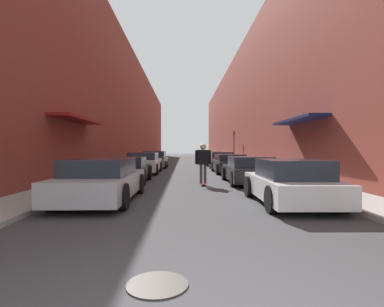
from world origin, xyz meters
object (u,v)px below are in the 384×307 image
object	(u,v)px
parked_car_right_0	(290,183)
traffic_light	(234,143)
manhole_cover	(157,285)
skateboarder	(203,160)
parked_car_left_0	(102,180)
parked_car_left_3	(155,160)
parked_car_right_3	(220,160)
parked_car_right_2	(229,164)
parked_car_right_1	(249,170)
parked_car_left_1	(127,170)
parked_car_right_4	(212,158)
parked_car_left_2	(144,163)

from	to	relation	value
parked_car_right_0	traffic_light	xyz separation A→B (m)	(2.29, 22.89, 1.57)
manhole_cover	skateboarder	bearing A→B (deg)	83.14
parked_car_left_0	parked_car_left_3	world-z (taller)	parked_car_left_3
parked_car_left_0	parked_car_right_3	xyz separation A→B (m)	(5.45, 15.99, 0.01)
manhole_cover	parked_car_right_2	bearing A→B (deg)	78.49
parked_car_right_1	parked_car_left_1	bearing A→B (deg)	175.93
manhole_cover	traffic_light	size ratio (longest dim) A/B	0.21
skateboarder	manhole_cover	distance (m)	9.33
parked_car_left_3	parked_car_right_0	distance (m)	17.15
skateboarder	parked_car_left_0	bearing A→B (deg)	-130.72
parked_car_right_4	manhole_cover	xyz separation A→B (m)	(-3.24, -27.29, -0.61)
parked_car_right_0	parked_car_right_2	bearing A→B (deg)	90.20
parked_car_right_1	skateboarder	xyz separation A→B (m)	(-2.12, -0.77, 0.49)
parked_car_left_0	parked_car_left_1	bearing A→B (deg)	92.09
parked_car_left_3	parked_car_right_2	world-z (taller)	parked_car_left_3
parked_car_right_2	parked_car_left_0	bearing A→B (deg)	-117.32
traffic_light	parked_car_left_1	bearing A→B (deg)	-114.20
parked_car_left_3	parked_car_right_3	xyz separation A→B (m)	(5.41, 0.30, -0.02)
parked_car_right_3	parked_car_left_3	bearing A→B (deg)	-176.78
parked_car_left_3	parked_car_right_3	world-z (taller)	parked_car_left_3
parked_car_left_1	parked_car_left_3	xyz separation A→B (m)	(0.22, 10.80, 0.06)
parked_car_right_0	parked_car_right_1	world-z (taller)	parked_car_right_0
parked_car_left_3	parked_car_right_0	size ratio (longest dim) A/B	0.99
parked_car_left_0	manhole_cover	world-z (taller)	parked_car_left_0
parked_car_left_0	traffic_light	distance (m)	23.59
parked_car_right_3	skateboarder	world-z (taller)	skateboarder
parked_car_left_1	parked_car_right_2	world-z (taller)	parked_car_right_2
parked_car_right_0	parked_car_right_3	xyz separation A→B (m)	(0.11, 16.61, 0.02)
parked_car_left_2	parked_car_left_3	world-z (taller)	parked_car_left_3
parked_car_right_4	parked_car_left_2	bearing A→B (deg)	-115.29
parked_car_right_0	parked_car_right_3	size ratio (longest dim) A/B	0.85
parked_car_left_3	parked_car_left_1	bearing A→B (deg)	-91.15
parked_car_left_3	traffic_light	bearing A→B (deg)	40.89
parked_car_right_2	skateboarder	world-z (taller)	skateboarder
parked_car_right_0	traffic_light	bearing A→B (deg)	84.29
parked_car_right_1	traffic_light	world-z (taller)	traffic_light
parked_car_right_0	skateboarder	xyz separation A→B (m)	(-2.14, 4.34, 0.48)
parked_car_right_0	manhole_cover	distance (m)	5.87
parked_car_left_2	traffic_light	xyz separation A→B (m)	(7.76, 12.02, 1.53)
parked_car_left_3	manhole_cover	world-z (taller)	parked_car_left_3
skateboarder	manhole_cover	xyz separation A→B (m)	(-1.11, -9.20, -1.07)
traffic_light	parked_car_right_4	bearing A→B (deg)	-168.93
parked_car_right_3	manhole_cover	xyz separation A→B (m)	(-3.35, -21.47, -0.61)
parked_car_left_1	parked_car_right_1	xyz separation A→B (m)	(5.50, -0.39, 0.00)
parked_car_left_0	parked_car_right_4	bearing A→B (deg)	76.26
parked_car_left_0	parked_car_left_3	size ratio (longest dim) A/B	1.14
traffic_light	parked_car_right_2	bearing A→B (deg)	-100.98
parked_car_left_1	parked_car_left_2	distance (m)	5.36
parked_car_left_1	parked_car_right_2	bearing A→B (deg)	44.47
parked_car_right_3	parked_car_left_1	bearing A→B (deg)	-116.87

